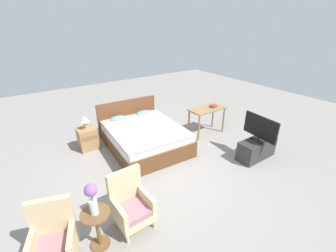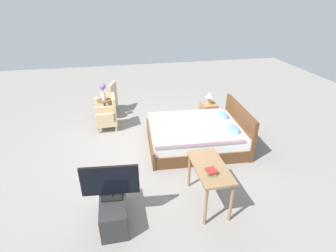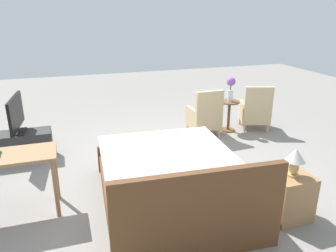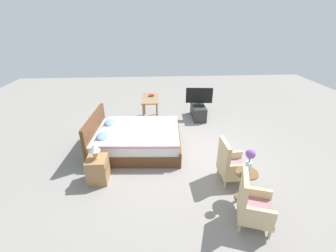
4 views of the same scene
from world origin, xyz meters
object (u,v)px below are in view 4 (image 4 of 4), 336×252
side_table (245,182)px  book_stack (151,95)px  nightstand (98,169)px  table_lamp (95,149)px  armchair_by_window_left (252,205)px  armchair_by_window_right (231,165)px  vanity_desk (150,101)px  bed (135,139)px  tv_flatscreen (199,96)px  flower_vase (250,159)px  tv_stand (198,111)px

side_table → book_stack: book_stack is taller
nightstand → table_lamp: bearing=90.0°
nightstand → armchair_by_window_left: bearing=-114.5°
armchair_by_window_right → vanity_desk: 3.61m
book_stack → side_table: bearing=-156.3°
bed → book_stack: size_ratio=10.85×
armchair_by_window_left → armchair_by_window_right: bearing=0.2°
bed → side_table: (-1.91, -2.14, 0.09)m
bed → vanity_desk: 1.91m
bed → armchair_by_window_right: bearing=-123.3°
tv_flatscreen → vanity_desk: bearing=92.9°
armchair_by_window_left → flower_vase: flower_vase is taller
vanity_desk → bed: bearing=168.6°
tv_flatscreen → bed: bearing=134.1°
armchair_by_window_right → nightstand: (0.15, 2.75, -0.10)m
side_table → nightstand: side_table is taller
armchair_by_window_right → nightstand: armchair_by_window_right is taller
bed → nightstand: size_ratio=4.13×
nightstand → table_lamp: 0.49m
side_table → nightstand: (0.71, 2.83, -0.11)m
bed → tv_stand: (1.92, -1.98, -0.07)m
armchair_by_window_right → table_lamp: size_ratio=2.79×
bed → tv_stand: bed is taller
table_lamp → tv_flatscreen: tv_flatscreen is taller
table_lamp → side_table: bearing=-104.0°
tv_stand → book_stack: bearing=86.4°
armchair_by_window_left → nightstand: (1.25, 2.75, -0.10)m
armchair_by_window_left → flower_vase: size_ratio=1.93×
table_lamp → tv_flatscreen: size_ratio=0.38×
tv_flatscreen → vanity_desk: size_ratio=0.84×
bed → book_stack: bearing=-11.7°
side_table → flower_vase: bearing=0.0°
tv_stand → book_stack: 1.67m
armchair_by_window_right → flower_vase: size_ratio=1.93×
tv_flatscreen → vanity_desk: 1.62m
side_table → flower_vase: flower_vase is taller
nightstand → tv_stand: bearing=-40.7°
table_lamp → vanity_desk: table_lamp is taller
armchair_by_window_right → tv_flatscreen: bearing=1.2°
tv_stand → flower_vase: bearing=-177.6°
armchair_by_window_right → table_lamp: (0.15, 2.75, 0.39)m
armchair_by_window_left → table_lamp: bearing=65.5°
side_table → vanity_desk: (3.74, 1.77, 0.27)m
table_lamp → bed: bearing=-30.0°
side_table → tv_stand: side_table is taller
table_lamp → tv_stand: table_lamp is taller
armchair_by_window_left → tv_flatscreen: 4.39m
flower_vase → tv_flatscreen: 3.83m
armchair_by_window_left → vanity_desk: bearing=21.5°
flower_vase → armchair_by_window_left: bearing=170.9°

